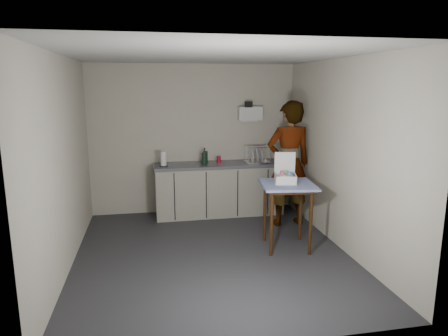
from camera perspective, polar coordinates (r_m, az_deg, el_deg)
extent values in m
plane|color=#25252A|center=(5.51, -1.71, -12.18)|extent=(4.00, 4.00, 0.00)
cube|color=beige|center=(7.08, -4.34, 4.10)|extent=(3.60, 0.02, 2.60)
cube|color=beige|center=(5.68, 16.33, 1.79)|extent=(0.02, 4.00, 2.60)
cube|color=beige|center=(5.17, -21.81, 0.46)|extent=(0.02, 4.00, 2.60)
cube|color=silver|center=(5.06, -1.90, 15.81)|extent=(3.60, 4.00, 0.01)
cube|color=black|center=(7.13, -0.70, -6.20)|extent=(2.20, 0.52, 0.08)
cube|color=#B1AE9E|center=(7.02, -0.71, -3.17)|extent=(2.20, 0.58, 0.86)
cube|color=#52535D|center=(6.92, -0.72, 0.47)|extent=(2.24, 0.62, 0.05)
cube|color=black|center=(6.65, -7.08, -4.11)|extent=(0.02, 0.01, 0.80)
cube|color=black|center=(6.70, -2.55, -3.91)|extent=(0.02, 0.01, 0.80)
cube|color=black|center=(6.80, 1.97, -3.68)|extent=(0.01, 0.01, 0.80)
cube|color=black|center=(6.93, 6.25, -3.44)|extent=(0.02, 0.01, 0.80)
cube|color=white|center=(7.14, 3.74, 7.80)|extent=(0.42, 0.16, 0.24)
cube|color=white|center=(7.20, 3.62, 6.72)|extent=(0.30, 0.06, 0.04)
cube|color=black|center=(7.04, 3.53, 9.05)|extent=(0.14, 0.02, 0.10)
cylinder|color=#39230D|center=(5.35, 6.80, -8.12)|extent=(0.05, 0.05, 0.85)
cylinder|color=#39230D|center=(5.47, 12.25, -7.86)|extent=(0.05, 0.05, 0.85)
cylinder|color=#39230D|center=(5.84, 5.85, -6.39)|extent=(0.05, 0.05, 0.85)
cylinder|color=#39230D|center=(5.95, 10.85, -6.20)|extent=(0.05, 0.05, 0.85)
cube|color=#39230D|center=(5.52, 9.08, -2.73)|extent=(0.70, 0.70, 0.04)
cube|color=#19369A|center=(5.51, 9.10, -2.36)|extent=(0.79, 0.79, 0.03)
imported|color=#B2A593|center=(6.45, 9.21, 0.58)|extent=(0.76, 0.53, 2.01)
imported|color=black|center=(6.79, -2.81, 1.68)|extent=(0.13, 0.13, 0.28)
cylinder|color=red|center=(6.91, -0.75, 1.19)|extent=(0.07, 0.07, 0.12)
cylinder|color=black|center=(6.91, -2.59, 1.54)|extent=(0.06, 0.06, 0.21)
cylinder|color=black|center=(6.73, -8.62, 0.30)|extent=(0.14, 0.14, 0.01)
cylinder|color=white|center=(6.71, -8.65, 1.36)|extent=(0.10, 0.10, 0.24)
cube|color=white|center=(7.02, 4.77, 0.89)|extent=(0.43, 0.32, 0.02)
cylinder|color=white|center=(6.81, 3.55, 1.85)|extent=(0.01, 0.01, 0.28)
cylinder|color=white|center=(6.92, 6.63, 1.94)|extent=(0.01, 0.01, 0.28)
cylinder|color=white|center=(7.08, 3.00, 2.23)|extent=(0.01, 0.01, 0.28)
cylinder|color=white|center=(7.18, 5.97, 2.31)|extent=(0.01, 0.01, 0.28)
cylinder|color=white|center=(6.97, 3.94, 1.89)|extent=(0.05, 0.23, 0.23)
cylinder|color=white|center=(6.99, 4.62, 1.91)|extent=(0.05, 0.23, 0.23)
cylinder|color=white|center=(7.01, 5.29, 1.93)|extent=(0.05, 0.23, 0.23)
cube|color=white|center=(5.55, 8.75, -2.04)|extent=(0.35, 0.35, 0.01)
cube|color=white|center=(5.40, 8.91, -1.79)|extent=(0.28, 0.08, 0.10)
cube|color=white|center=(5.67, 8.64, -1.13)|extent=(0.28, 0.08, 0.10)
cube|color=white|center=(5.52, 7.34, -1.44)|extent=(0.08, 0.28, 0.10)
cube|color=white|center=(5.55, 10.19, -1.46)|extent=(0.08, 0.28, 0.10)
cube|color=white|center=(5.64, 8.69, 0.82)|extent=(0.28, 0.08, 0.29)
cylinder|color=white|center=(5.53, 8.77, -1.45)|extent=(0.19, 0.19, 0.10)
sphere|color=#E7559C|center=(5.48, 8.33, -0.80)|extent=(0.06, 0.06, 0.06)
sphere|color=#5086DB|center=(5.48, 9.32, -0.82)|extent=(0.06, 0.06, 0.06)
sphere|color=#5EE572|center=(5.56, 8.75, -0.62)|extent=(0.06, 0.06, 0.06)
sphere|color=#E7559C|center=(5.55, 8.31, -0.63)|extent=(0.06, 0.06, 0.06)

